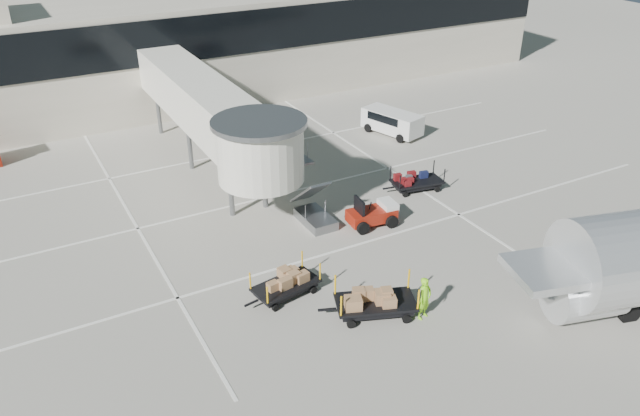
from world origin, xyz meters
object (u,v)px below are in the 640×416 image
Objects in this scene: minivan at (391,120)px; suitcase_cart at (416,182)px; baggage_tug at (373,214)px; ground_worker at (424,298)px; box_cart_far at (285,285)px; box_cart_near at (374,301)px.

suitcase_cart is at bearing -131.75° from minivan.
ground_worker reaches higher than baggage_tug.
minivan is at bearing 75.51° from suitcase_cart.
suitcase_cart is 1.00× the size of box_cart_far.
box_cart_near is at bearing 126.92° from ground_worker.
ground_worker is 21.18m from minivan.
suitcase_cart is 12.32m from box_cart_near.
box_cart_far is (-2.74, 2.98, -0.05)m from box_cart_near.
box_cart_far is 1.89× the size of ground_worker.
baggage_tug is at bearing 17.19° from box_cart_far.
suitcase_cart is at bearing 17.04° from box_cart_far.
minivan is at bearing 42.08° from ground_worker.
box_cart_near is at bearing -57.16° from box_cart_far.
suitcase_cart is 1.90× the size of ground_worker.
minivan reaches higher than box_cart_far.
suitcase_cart is 12.17m from ground_worker.
baggage_tug is 0.73× the size of box_cart_far.
ground_worker is at bearing -114.69° from suitcase_cart.
box_cart_near is 2.13m from ground_worker.
ground_worker is at bearing -15.04° from box_cart_near.
ground_worker reaches higher than minivan.
baggage_tug is at bearing -143.17° from suitcase_cart.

